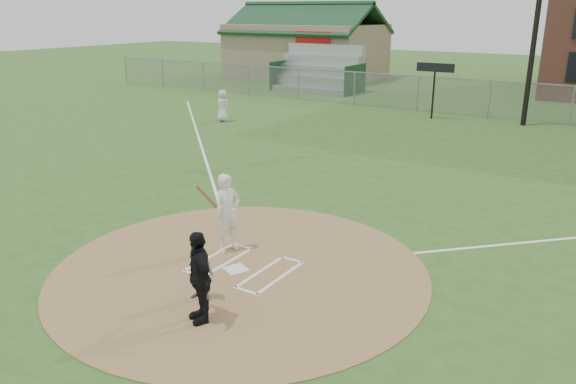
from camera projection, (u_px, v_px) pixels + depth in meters
The scene contains 13 objects.
ground at pixel (240, 270), 12.62m from camera, with size 140.00×140.00×0.00m, color #2C551D.
dirt_circle at pixel (240, 270), 12.62m from camera, with size 8.40×8.40×0.02m, color #987548.
home_plate at pixel (236, 269), 12.57m from camera, with size 0.47×0.47×0.03m, color white.
foul_line_third at pixel (201, 144), 24.44m from camera, with size 0.10×24.00×0.01m, color white.
catcher at pixel (202, 275), 11.13m from camera, with size 0.53×0.42×1.10m, color slate.
umpire at pixel (199, 277), 10.30m from camera, with size 1.05×0.44×1.78m, color black.
ondeck_player at pixel (223, 106), 29.14m from camera, with size 0.80×0.52×1.63m, color silver.
batters_boxes at pixel (244, 267), 12.73m from camera, with size 2.08×1.88×0.01m.
batter_at_plate at pixel (228, 213), 13.35m from camera, with size 0.71×1.10×1.91m.
outfield_fence at pixel (490, 99), 29.93m from camera, with size 56.08×0.08×2.03m.
bleachers at pixel (317, 68), 39.77m from camera, with size 6.08×3.20×3.20m.
clubhouse at pixel (306, 49), 47.52m from camera, with size 12.20×8.71×6.23m.
scoreboard_sign at pixel (435, 74), 29.34m from camera, with size 2.00×0.10×2.93m.
Camera 1 is at (7.08, -9.07, 5.59)m, focal length 35.00 mm.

